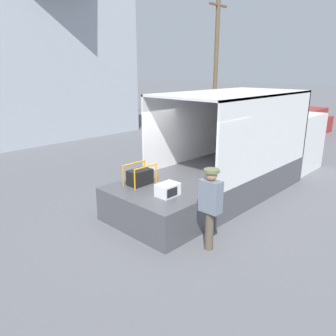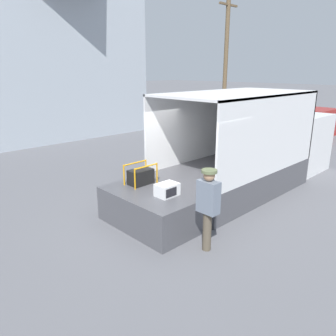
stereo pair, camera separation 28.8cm
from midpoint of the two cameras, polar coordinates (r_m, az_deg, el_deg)
The scene contains 9 objects.
ground_plane at distance 8.51m, azimuth 0.36°, elevation -7.98°, with size 160.00×160.00×0.00m, color slate.
box_truck at distance 11.33m, azimuth 14.54°, elevation 2.49°, with size 6.99×2.47×2.95m.
tailgate_deck at distance 7.84m, azimuth -3.65°, elevation -6.95°, with size 1.58×2.34×0.83m, color #4C4C51.
microwave at distance 7.37m, azimuth -1.17°, elevation -3.81°, with size 0.50×0.38×0.29m.
portable_generator at distance 8.13m, azimuth -5.80°, elevation -1.49°, with size 0.74×0.46×0.52m.
worker_person at distance 6.56m, azimuth 6.15°, elevation -5.77°, with size 0.31×0.44×1.72m.
pickup_truck_red at distance 19.83m, azimuth 21.42°, elevation 7.09°, with size 5.31×1.98×1.48m.
house_backdrop at distance 20.77m, azimuth -24.00°, elevation 19.63°, with size 10.09×7.80×9.98m.
utility_pole at distance 23.25m, azimuth 8.01°, elevation 18.23°, with size 1.80×0.28×8.12m.
Camera 1 is at (-5.71, -5.21, 3.56)m, focal length 35.00 mm.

